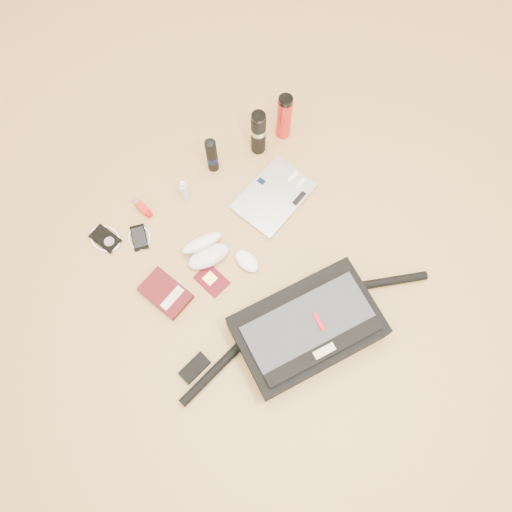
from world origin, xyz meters
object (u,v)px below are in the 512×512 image
at_px(messenger_bag, 307,329).
at_px(thermos_black, 258,133).
at_px(laptop, 274,196).
at_px(book, 166,293).
at_px(thermos_red, 284,117).

distance_m(messenger_bag, thermos_black, 0.77).
distance_m(messenger_bag, laptop, 0.55).
bearing_deg(thermos_black, messenger_bag, -117.35).
relative_size(laptop, book, 1.68).
bearing_deg(book, messenger_bag, -66.44).
distance_m(thermos_black, thermos_red, 0.12).
height_order(messenger_bag, laptop, messenger_bag).
xyz_separation_m(messenger_bag, thermos_red, (0.48, 0.68, 0.05)).
bearing_deg(thermos_black, thermos_red, -4.17).
bearing_deg(book, thermos_red, 6.66).
relative_size(laptop, thermos_red, 1.45).
relative_size(messenger_bag, thermos_red, 4.31).
relative_size(messenger_bag, laptop, 2.97).
xyz_separation_m(messenger_bag, laptop, (0.26, 0.48, -0.05)).
bearing_deg(thermos_black, book, -158.48).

